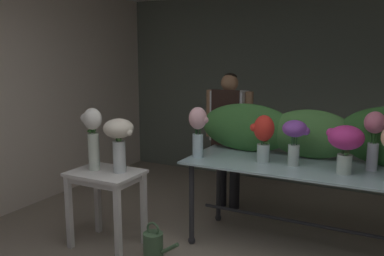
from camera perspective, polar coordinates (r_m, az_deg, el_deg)
ground_plane at (r=4.46m, az=9.87°, el=-13.94°), size 8.07×8.07×0.00m
wall_back at (r=5.87m, az=15.78°, el=4.94°), size 5.64×0.12×2.62m
wall_left at (r=5.62m, az=-18.31°, el=4.58°), size 0.12×3.79×2.62m
display_table_glass at (r=3.88m, az=15.43°, el=-6.79°), size 2.19×0.83×0.83m
side_table_white at (r=3.98m, az=-11.77°, el=-7.53°), size 0.65×0.48×0.73m
florist at (r=4.81m, az=5.07°, el=0.18°), size 0.57×0.24×1.59m
foliage_backdrop at (r=4.06m, az=17.53°, el=-0.68°), size 2.37×0.26×0.54m
vase_violet_hydrangea at (r=3.77m, az=13.98°, el=-1.11°), size 0.24×0.22×0.41m
vase_magenta_carnations at (r=3.64m, az=20.39°, el=-1.82°), size 0.31×0.29×0.41m
vase_rosy_ranunculus at (r=3.83m, az=23.79°, el=-0.81°), size 0.18×0.18×0.51m
vase_blush_anemones at (r=3.95m, az=0.84°, el=-0.00°), size 0.19×0.17×0.49m
vase_scarlet_roses at (r=3.83m, az=9.83°, el=-0.97°), size 0.22×0.19×0.44m
vase_white_roses_tall at (r=3.95m, az=-13.52°, el=-0.90°), size 0.20×0.17×0.59m
vase_cream_lisianthus_tall at (r=3.83m, az=-10.09°, el=-1.24°), size 0.31×0.28×0.50m
watering_can at (r=3.86m, az=-5.30°, el=-15.77°), size 0.35×0.18×0.34m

